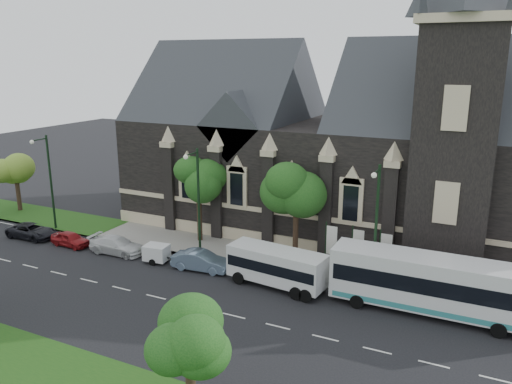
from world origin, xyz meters
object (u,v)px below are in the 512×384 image
Objects in this scene: tree_walk_left at (202,178)px; tour_coach at (434,284)px; tree_walk_far at (18,169)px; tree_walk_right at (300,189)px; banner_flag_left at (329,243)px; street_lamp_far at (49,177)px; car_far_white at (117,245)px; tree_park_east at (195,332)px; banner_flag_right at (383,251)px; car_far_red at (70,239)px; car_far_black at (32,231)px; shuttle_bus at (277,265)px; street_lamp_mid at (197,198)px; banner_flag_center at (356,247)px; street_lamp_near at (376,222)px; box_trailer at (157,253)px; sedan at (201,261)px.

tree_walk_left reaches higher than tour_coach.
tour_coach is (41.99, -4.46, -2.59)m from tree_walk_far.
banner_flag_left is (3.08, -1.71, -3.43)m from tree_walk_right.
street_lamp_far is 1.86× the size of car_far_white.
tree_park_east is 18.91m from banner_flag_right.
banner_flag_left is at bearing -1.97° from tree_walk_far.
tree_walk_far is (-22.03, -0.53, -1.12)m from tree_walk_left.
car_far_black reaches higher than car_far_red.
tour_coach is 1.75× the size of shuttle_bus.
banner_flag_center is at bearing 8.82° from street_lamp_mid.
tree_park_east reaches higher than tour_coach.
car_far_black is at bearing 151.94° from tree_park_east.
tree_park_east reaches higher than car_far_black.
street_lamp_near is 3.74m from banner_flag_center.
street_lamp_near is 2.25× the size of banner_flag_right.
street_lamp_near and street_lamp_far have the same top height.
shuttle_bus is at bearing -84.77° from tree_walk_right.
tree_walk_right reaches higher than banner_flag_right.
box_trailer is (-14.88, -4.01, -1.57)m from banner_flag_center.
street_lamp_near is at bearing -48.07° from banner_flag_center.
tree_walk_far is at bearing 158.50° from street_lamp_far.
box_trailer is (-9.81, -5.72, -5.00)m from tree_walk_right.
tour_coach is at bearing -40.21° from banner_flag_right.
tree_walk_far reaches higher than car_far_red.
tree_walk_far is 22.18m from box_trailer.
car_far_black is (-13.57, -0.27, -0.16)m from box_trailer.
street_lamp_far is 0.70× the size of tour_coach.
street_lamp_far is at bearing -21.50° from tree_walk_far.
tree_walk_far is 25.97m from sedan.
street_lamp_near is 13.49m from sedan.
tree_walk_far reaches higher than tour_coach.
tree_walk_right is at bearing 98.42° from tree_park_east.
car_far_black is (-14.37, -5.98, -5.08)m from tree_walk_left.
shuttle_bus is 1.56× the size of car_far_black.
box_trailer is (-12.88, -4.01, -1.57)m from banner_flag_left.
street_lamp_far reaches higher than tree_walk_left.
tree_walk_left is 1.04× the size of shuttle_bus.
tree_walk_left is 1.58× the size of car_far_white.
banner_flag_left is at bearing 180.00° from banner_flag_right.
banner_flag_right is at bearing 0.00° from banner_flag_center.
banner_flag_right is (0.29, 1.91, -2.73)m from street_lamp_near.
tree_park_east is 2.29× the size of box_trailer.
car_far_black is at bearing -94.06° from street_lamp_far.
tree_walk_left is 8.06m from sedan.
street_lamp_far is 2.25× the size of banner_flag_right.
banner_flag_right is (38.11, -1.18, -2.24)m from tree_walk_far.
street_lamp_far reaches higher than tree_park_east.
tree_walk_left reaches higher than banner_flag_right.
street_lamp_mid is at bearing -7.37° from tree_walk_far.
banner_flag_center is at bearing -6.89° from tree_walk_left.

